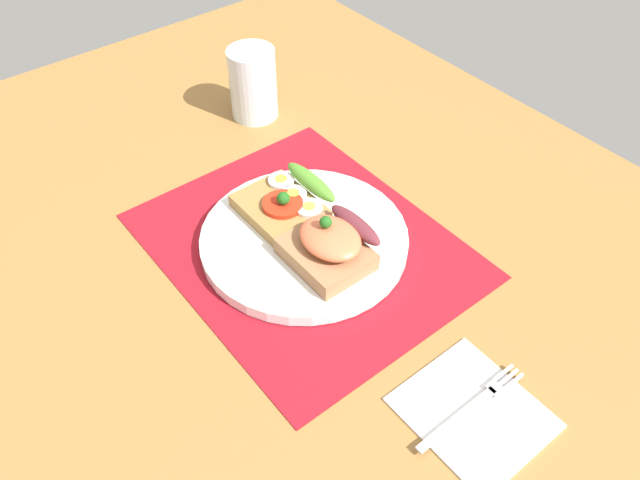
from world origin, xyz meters
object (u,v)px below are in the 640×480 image
Objects in this scene: sandwich_salmon at (330,245)px; fork at (474,405)px; plate at (304,239)px; sandwich_egg_tomato at (288,201)px; napkin at (473,412)px; drinking_glass at (253,84)px.

sandwich_salmon is 22.90cm from fork.
plate is 1.79× the size of fork.
sandwich_egg_tomato reaches higher than napkin.
plate is at bearing 178.38° from fork.
sandwich_salmon is at bearing 177.46° from napkin.
napkin is 1.23× the size of drinking_glass.
sandwich_egg_tomato is at bearing 176.06° from napkin.
plate is 27.49cm from fork.
fork is 1.32× the size of drinking_glass.
sandwich_egg_tomato reaches higher than fork.
drinking_glass is at bearing 155.59° from sandwich_egg_tomato.
drinking_glass reaches higher than fork.
drinking_glass is at bearing 167.59° from fork.
sandwich_salmon is 33.38cm from drinking_glass.
sandwich_egg_tomato is 32.37cm from fork.
drinking_glass reaches higher than sandwich_egg_tomato.
drinking_glass is at bearing 167.39° from napkin.
napkin is 55.96cm from drinking_glass.
fork is (-0.29, 0.27, 0.46)cm from napkin.
plate is 5.31cm from sandwich_egg_tomato.
napkin is at bearing -12.61° from drinking_glass.
plate is 2.39× the size of sandwich_egg_tomato.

